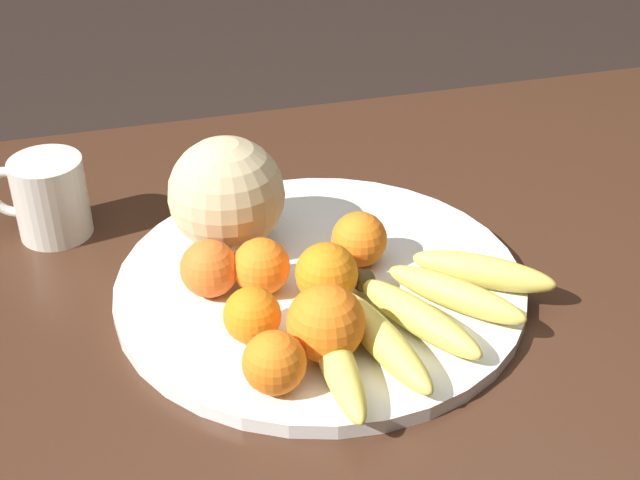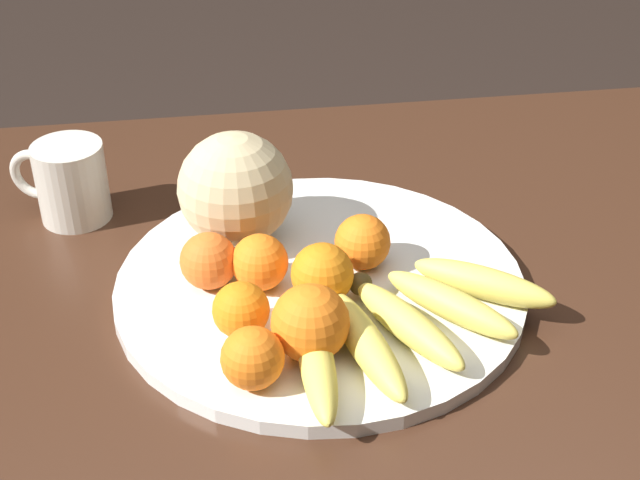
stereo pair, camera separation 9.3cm
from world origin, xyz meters
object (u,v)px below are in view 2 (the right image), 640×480
object	(u,v)px
orange_mid_center	(362,242)
melon	(235,189)
orange_top_small	(260,262)
fruit_bowl	(320,284)
kitchen_table	(381,355)
orange_front_right	(253,358)
produce_tag	(273,324)
banana_bunch	(405,322)
orange_front_left	(241,310)
orange_side_extra	(209,261)
ceramic_mug	(69,182)
orange_back_right	(310,323)
orange_back_left	(322,274)

from	to	relation	value
orange_mid_center	melon	bearing A→B (deg)	149.98
orange_top_small	orange_mid_center	bearing A→B (deg)	10.65
fruit_bowl	orange_top_small	size ratio (longest dim) A/B	7.28
fruit_bowl	orange_top_small	bearing A→B (deg)	-177.05
kitchen_table	orange_front_right	distance (m)	0.25
melon	orange_mid_center	size ratio (longest dim) A/B	2.12
kitchen_table	melon	size ratio (longest dim) A/B	11.32
melon	orange_front_right	size ratio (longest dim) A/B	2.19
produce_tag	melon	bearing A→B (deg)	66.58
kitchen_table	banana_bunch	xyz separation A→B (m)	(-0.00, -0.10, 0.13)
fruit_bowl	orange_front_left	size ratio (longest dim) A/B	7.76
orange_mid_center	orange_side_extra	size ratio (longest dim) A/B	1.00
orange_side_extra	ceramic_mug	size ratio (longest dim) A/B	0.51
fruit_bowl	orange_mid_center	bearing A→B (deg)	20.12
fruit_bowl	orange_top_small	xyz separation A→B (m)	(-0.06, -0.00, 0.04)
orange_back_right	orange_top_small	bearing A→B (deg)	107.60
banana_bunch	orange_back_right	distance (m)	0.10
orange_front_left	orange_top_small	world-z (taller)	orange_top_small
orange_front_right	orange_side_extra	distance (m)	0.16
kitchen_table	orange_top_small	distance (m)	0.19
fruit_bowl	orange_top_small	distance (m)	0.07
kitchen_table	orange_top_small	size ratio (longest dim) A/B	24.24
banana_bunch	orange_side_extra	distance (m)	0.22
fruit_bowl	banana_bunch	xyz separation A→B (m)	(0.07, -0.11, 0.03)
orange_back_left	banana_bunch	bearing A→B (deg)	-44.87
melon	produce_tag	size ratio (longest dim) A/B	1.33
melon	produce_tag	distance (m)	0.18
orange_back_left	orange_top_small	distance (m)	0.07
banana_bunch	orange_back_left	size ratio (longest dim) A/B	4.30
orange_mid_center	fruit_bowl	bearing A→B (deg)	-159.88
banana_bunch	orange_back_right	bearing A→B (deg)	-109.28
fruit_bowl	orange_front_right	bearing A→B (deg)	-119.01
orange_back_right	orange_side_extra	distance (m)	0.16
melon	orange_front_left	xyz separation A→B (m)	(-0.01, -0.17, -0.04)
orange_front_right	orange_back_left	size ratio (longest dim) A/B	0.91
kitchen_table	ceramic_mug	bearing A→B (deg)	149.24
orange_front_left	orange_side_extra	distance (m)	0.09
orange_top_small	produce_tag	xyz separation A→B (m)	(0.01, -0.07, -0.03)
banana_bunch	orange_side_extra	size ratio (longest dim) A/B	4.58
fruit_bowl	ceramic_mug	distance (m)	0.34
banana_bunch	orange_side_extra	world-z (taller)	orange_side_extra
orange_front_left	fruit_bowl	bearing A→B (deg)	41.36
banana_bunch	orange_front_left	bearing A→B (deg)	-126.92
orange_back_left	orange_top_small	size ratio (longest dim) A/B	1.08
orange_mid_center	orange_back_right	size ratio (longest dim) A/B	0.81
ceramic_mug	fruit_bowl	bearing A→B (deg)	-35.45
kitchen_table	orange_mid_center	size ratio (longest dim) A/B	23.99
orange_back_right	produce_tag	distance (m)	0.07
orange_mid_center	orange_back_left	bearing A→B (deg)	-133.57
kitchen_table	fruit_bowl	distance (m)	0.12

